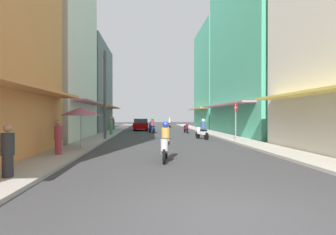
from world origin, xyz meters
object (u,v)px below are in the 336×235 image
pedestrian_midway (113,124)px  vendor_umbrella (81,111)px  motorbike_black (151,125)px  parked_car (141,124)px  motorbike_maroon (186,128)px  motorbike_blue (152,126)px  motorbike_orange (170,123)px  utility_pole (105,95)px  motorbike_white (202,130)px  pedestrian_crossing (8,153)px  motorbike_silver (165,143)px  pedestrian_far (111,127)px  street_sign_no_entry (236,117)px  pedestrian_foreground (58,139)px

pedestrian_midway → vendor_umbrella: 18.10m
motorbike_black → pedestrian_midway: (-4.68, -5.10, 0.31)m
parked_car → motorbike_maroon: bearing=-46.4°
motorbike_blue → motorbike_orange: bearing=76.0°
pedestrian_midway → utility_pole: bearing=-85.0°
motorbike_white → motorbike_black: motorbike_white is taller
pedestrian_midway → motorbike_orange: bearing=41.4°
pedestrian_crossing → motorbike_silver: bearing=31.6°
parked_car → pedestrian_far: size_ratio=2.47×
motorbike_maroon → motorbike_silver: bearing=-101.4°
motorbike_black → motorbike_blue: 9.96m
motorbike_white → street_sign_no_entry: bearing=-61.3°
parked_car → motorbike_white: bearing=-67.7°
motorbike_silver → motorbike_orange: (2.57, 28.14, 0.00)m
motorbike_white → motorbike_orange: 19.00m
motorbike_silver → utility_pole: (-3.88, 8.97, 2.67)m
utility_pole → street_sign_no_entry: utility_pole is taller
motorbike_silver → vendor_umbrella: vendor_umbrella is taller
pedestrian_midway → vendor_umbrella: size_ratio=0.72×
motorbike_white → vendor_umbrella: bearing=-143.1°
vendor_umbrella → pedestrian_foreground: bearing=-101.2°
pedestrian_crossing → pedestrian_far: size_ratio=0.95×
pedestrian_far → motorbike_orange: bearing=67.1°
motorbike_blue → utility_pole: 8.87m
utility_pole → pedestrian_crossing: bearing=-93.2°
parked_car → pedestrian_crossing: (-2.95, -24.19, 0.05)m
pedestrian_foreground → pedestrian_far: bearing=86.8°
street_sign_no_entry → parked_car: bearing=113.6°
motorbike_white → pedestrian_crossing: (-7.97, -11.95, 0.08)m
pedestrian_foreground → utility_pole: bearing=84.6°
pedestrian_crossing → parked_car: bearing=83.0°
motorbike_silver → pedestrian_foreground: 4.79m
pedestrian_midway → motorbike_blue: bearing=-46.0°
motorbike_blue → pedestrian_far: bearing=-133.0°
vendor_umbrella → parked_car: bearing=81.8°
pedestrian_far → motorbike_black: bearing=75.2°
pedestrian_crossing → vendor_umbrella: 6.36m
motorbike_white → pedestrian_midway: pedestrian_midway is taller
street_sign_no_entry → motorbike_black: bearing=104.7°
motorbike_silver → motorbike_blue: 16.63m
motorbike_silver → pedestrian_midway: bearing=103.1°
parked_car → pedestrian_crossing: 24.37m
motorbike_white → motorbike_silver: bearing=-110.6°
motorbike_maroon → pedestrian_midway: (-8.26, 5.19, 0.31)m
pedestrian_crossing → pedestrian_far: 15.48m
motorbike_maroon → pedestrian_foreground: size_ratio=1.12×
pedestrian_crossing → pedestrian_far: (0.56, 15.47, 0.05)m
motorbike_blue → pedestrian_foreground: pedestrian_foreground is taller
motorbike_blue → utility_pole: size_ratio=0.26×
motorbike_black → motorbike_blue: size_ratio=1.04×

